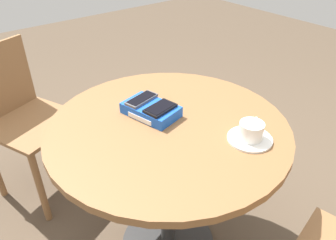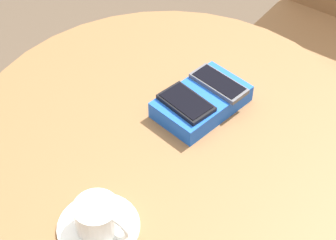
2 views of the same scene
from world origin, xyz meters
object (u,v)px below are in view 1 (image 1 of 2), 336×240
(round_table, at_px, (168,152))
(coffee_cup, at_px, (251,130))
(phone_box, at_px, (151,110))
(saucer, at_px, (250,139))
(phone_gray, at_px, (142,99))
(chair_near_window, at_px, (25,120))
(phone_black, at_px, (161,108))

(round_table, distance_m, coffee_cup, 0.36)
(phone_box, distance_m, coffee_cup, 0.40)
(coffee_cup, bearing_deg, phone_box, -153.38)
(phone_box, relative_size, saucer, 1.50)
(round_table, relative_size, phone_gray, 6.28)
(phone_gray, distance_m, coffee_cup, 0.46)
(saucer, bearing_deg, chair_near_window, -155.16)
(phone_box, bearing_deg, phone_black, 14.91)
(phone_gray, bearing_deg, phone_box, 7.64)
(round_table, height_order, coffee_cup, coffee_cup)
(saucer, height_order, chair_near_window, chair_near_window)
(phone_black, xyz_separation_m, saucer, (0.31, 0.17, -0.05))
(phone_black, distance_m, saucer, 0.36)
(phone_black, bearing_deg, coffee_cup, 28.33)
(phone_black, height_order, coffee_cup, coffee_cup)
(coffee_cup, xyz_separation_m, chair_near_window, (-1.09, -0.51, -0.31))
(coffee_cup, bearing_deg, chair_near_window, -155.04)
(round_table, xyz_separation_m, chair_near_window, (-0.83, -0.34, -0.13))
(round_table, xyz_separation_m, phone_black, (-0.05, 0.00, 0.19))
(saucer, height_order, coffee_cup, coffee_cup)
(round_table, height_order, saucer, saucer)
(phone_box, relative_size, coffee_cup, 2.11)
(phone_gray, xyz_separation_m, chair_near_window, (-0.68, -0.32, -0.32))
(phone_box, bearing_deg, chair_near_window, -155.87)
(phone_box, xyz_separation_m, chair_near_window, (-0.73, -0.33, -0.29))
(phone_black, xyz_separation_m, chair_near_window, (-0.78, -0.34, -0.32))
(round_table, relative_size, phone_box, 3.86)
(phone_gray, bearing_deg, round_table, 6.27)
(round_table, relative_size, saucer, 5.78)
(phone_box, bearing_deg, saucer, 26.25)
(phone_gray, relative_size, saucer, 0.92)
(phone_gray, bearing_deg, phone_black, 11.22)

